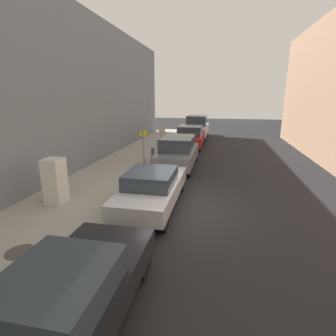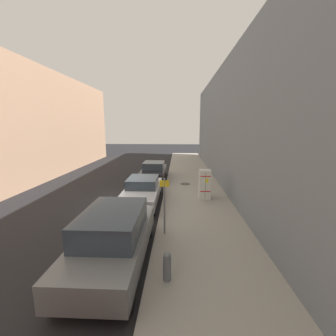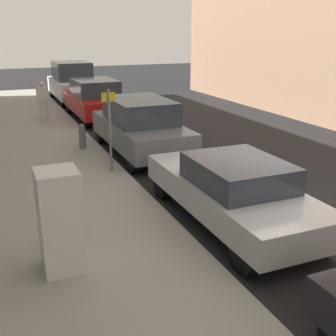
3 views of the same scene
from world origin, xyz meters
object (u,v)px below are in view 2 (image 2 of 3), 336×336
at_px(fire_hydrant, 167,266).
at_px(parked_sedan_dark, 153,171).
at_px(parked_suv_gray, 113,237).
at_px(discarded_refrigerator, 205,184).
at_px(parked_sedan_silver, 142,190).
at_px(street_sign_post, 164,203).

relative_size(fire_hydrant, parked_sedan_dark, 0.18).
relative_size(fire_hydrant, parked_suv_gray, 0.17).
distance_m(discarded_refrigerator, parked_sedan_silver, 3.54).
height_order(street_sign_post, parked_suv_gray, street_sign_post).
bearing_deg(parked_sedan_dark, discarded_refrigerator, 125.44).
xyz_separation_m(fire_hydrant, parked_sedan_silver, (1.68, -6.44, 0.20)).
bearing_deg(street_sign_post, discarded_refrigerator, -114.48).
bearing_deg(parked_suv_gray, discarded_refrigerator, -119.21).
relative_size(discarded_refrigerator, street_sign_post, 0.75).
bearing_deg(discarded_refrigerator, fire_hydrant, 75.73).
relative_size(parked_sedan_dark, parked_sedan_silver, 0.94).
height_order(discarded_refrigerator, parked_suv_gray, discarded_refrigerator).
bearing_deg(fire_hydrant, parked_sedan_dark, -81.98).
bearing_deg(parked_suv_gray, street_sign_post, -129.34).
height_order(parked_sedan_dark, parked_sedan_silver, parked_sedan_silver).
xyz_separation_m(parked_sedan_dark, parked_sedan_silver, (-0.00, 5.50, 0.02)).
bearing_deg(parked_sedan_silver, parked_suv_gray, 90.00).
bearing_deg(parked_suv_gray, parked_sedan_silver, -90.00).
height_order(discarded_refrigerator, fire_hydrant, discarded_refrigerator).
bearing_deg(parked_sedan_dark, parked_sedan_silver, 90.00).
xyz_separation_m(parked_sedan_dark, parked_suv_gray, (-0.00, 11.11, 0.18)).
relative_size(street_sign_post, parked_suv_gray, 0.46).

